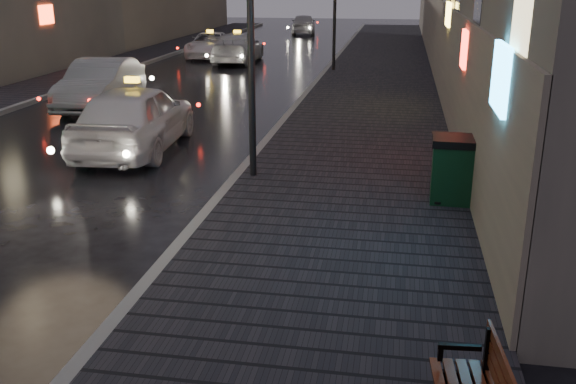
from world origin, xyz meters
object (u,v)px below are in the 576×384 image
object	(u,v)px
taxi_mid	(238,48)
taxi_near	(135,117)
car_left_mid	(101,84)
taxi_far	(210,45)
trash_bin	(452,169)
lamp_near	(250,9)
car_far	(304,24)

from	to	relation	value
taxi_mid	taxi_near	bearing A→B (deg)	92.74
car_left_mid	taxi_far	size ratio (longest dim) A/B	1.02
trash_bin	taxi_far	bearing A→B (deg)	119.01
lamp_near	taxi_mid	world-z (taller)	lamp_near
trash_bin	taxi_near	bearing A→B (deg)	160.43
trash_bin	taxi_mid	world-z (taller)	taxi_mid
lamp_near	taxi_near	distance (m)	4.72
taxi_near	taxi_mid	bearing A→B (deg)	-88.46
lamp_near	taxi_mid	distance (m)	19.65
lamp_near	car_left_mid	world-z (taller)	lamp_near
car_left_mid	car_far	world-z (taller)	car_left_mid
car_left_mid	taxi_mid	xyz separation A→B (m)	(1.58, 11.86, -0.06)
car_left_mid	car_far	distance (m)	28.66
lamp_near	trash_bin	size ratio (longest dim) A/B	4.38
trash_bin	taxi_far	size ratio (longest dim) A/B	0.26
taxi_near	car_far	xyz separation A→B (m)	(-0.88, 33.53, -0.12)
lamp_near	trash_bin	xyz separation A→B (m)	(3.95, -0.96, -2.73)
lamp_near	taxi_near	bearing A→B (deg)	149.86
lamp_near	taxi_far	bearing A→B (deg)	108.69
taxi_mid	car_far	distance (m)	16.72
lamp_near	taxi_mid	bearing A→B (deg)	105.05
trash_bin	car_far	xyz separation A→B (m)	(-8.22, 36.45, -0.04)
car_far	car_left_mid	bearing A→B (deg)	77.75
taxi_far	taxi_mid	bearing A→B (deg)	-50.49
trash_bin	car_far	bearing A→B (deg)	104.87
taxi_mid	trash_bin	bearing A→B (deg)	111.58
taxi_near	car_left_mid	bearing A→B (deg)	-60.95
taxi_mid	taxi_far	bearing A→B (deg)	-47.10
taxi_near	taxi_far	xyz separation A→B (m)	(-3.62, 18.72, -0.20)
trash_bin	car_left_mid	size ratio (longest dim) A/B	0.26
trash_bin	car_far	world-z (taller)	car_far
taxi_far	trash_bin	bearing A→B (deg)	-69.48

